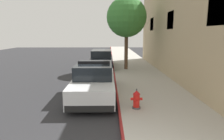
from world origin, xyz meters
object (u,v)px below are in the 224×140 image
object	(u,v)px
fire_hydrant	(136,99)
street_tree	(127,17)
police_cruiser	(94,81)
parked_car_silver_ahead	(102,60)

from	to	relation	value
fire_hydrant	street_tree	world-z (taller)	street_tree
fire_hydrant	street_tree	size ratio (longest dim) A/B	0.14
street_tree	police_cruiser	bearing A→B (deg)	-107.48
police_cruiser	parked_car_silver_ahead	bearing A→B (deg)	89.54
parked_car_silver_ahead	fire_hydrant	distance (m)	9.93
fire_hydrant	street_tree	distance (m)	9.29
police_cruiser	parked_car_silver_ahead	xyz separation A→B (m)	(0.06, 7.78, -0.00)
police_cruiser	parked_car_silver_ahead	distance (m)	7.78
police_cruiser	street_tree	world-z (taller)	street_tree
parked_car_silver_ahead	street_tree	distance (m)	4.15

